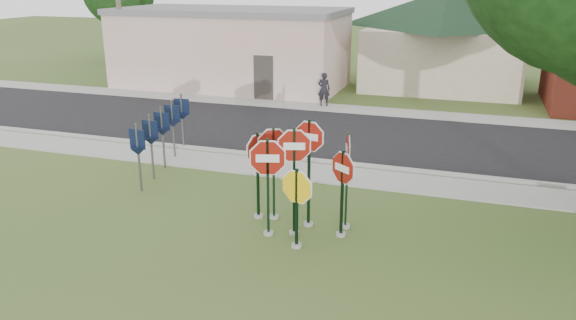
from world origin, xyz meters
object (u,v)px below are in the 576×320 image
(stop_sign_yellow, at_px, (297,200))
(stop_sign_left, at_px, (268,173))
(stop_sign_center, at_px, (294,166))
(pedestrian, at_px, (324,89))

(stop_sign_yellow, height_order, stop_sign_left, stop_sign_left)
(stop_sign_center, height_order, stop_sign_yellow, stop_sign_center)
(stop_sign_left, bearing_deg, stop_sign_yellow, -26.12)
(stop_sign_center, distance_m, stop_sign_yellow, 0.87)
(stop_sign_center, height_order, pedestrian, stop_sign_center)
(stop_sign_yellow, bearing_deg, pedestrian, 102.51)
(stop_sign_left, height_order, pedestrian, stop_sign_left)
(stop_sign_center, relative_size, pedestrian, 1.76)
(stop_sign_center, distance_m, pedestrian, 13.71)
(stop_sign_center, height_order, stop_sign_left, stop_sign_center)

